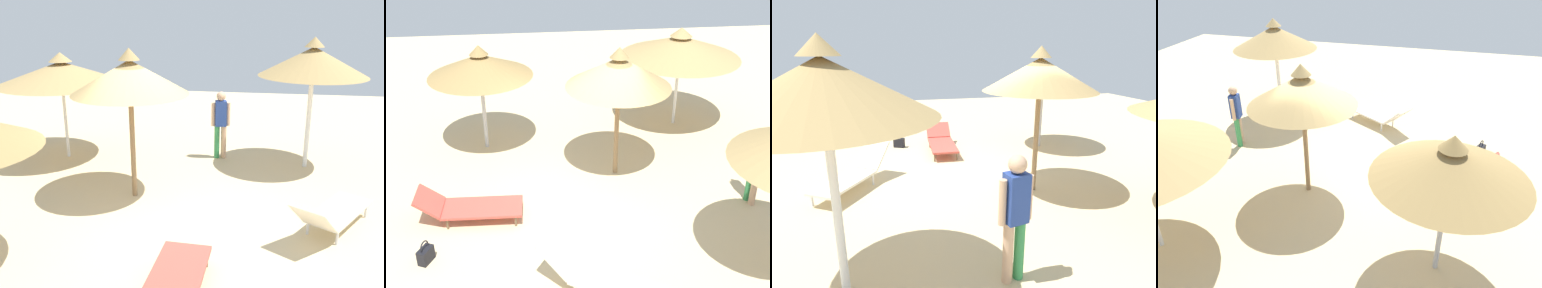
# 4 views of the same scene
# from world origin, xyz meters

# --- Properties ---
(ground) EXTENTS (24.00, 24.00, 0.10)m
(ground) POSITION_xyz_m (0.00, 0.00, -0.05)
(ground) COLOR beige
(parasol_umbrella_edge) EXTENTS (2.17, 2.17, 2.86)m
(parasol_umbrella_edge) POSITION_xyz_m (0.67, -0.75, 2.34)
(parasol_umbrella_edge) COLOR olive
(parasol_umbrella_edge) RESTS_ON ground
(parasol_umbrella_front) EXTENTS (2.37, 2.37, 2.53)m
(parasol_umbrella_front) POSITION_xyz_m (2.20, 2.11, 2.07)
(parasol_umbrella_front) COLOR #B2B2B7
(parasol_umbrella_front) RESTS_ON ground
(parasol_umbrella_near_right) EXTENTS (2.38, 2.38, 2.96)m
(parasol_umbrella_near_right) POSITION_xyz_m (-2.80, -2.94, 2.43)
(parasol_umbrella_near_right) COLOR white
(parasol_umbrella_near_right) RESTS_ON ground
(lounge_chair_center) EXTENTS (0.77, 2.00, 0.63)m
(lounge_chair_center) POSITION_xyz_m (-0.71, 2.32, 0.29)
(lounge_chair_center) COLOR #CC4C3F
(lounge_chair_center) RESTS_ON ground
(lounge_chair_back) EXTENTS (1.58, 2.01, 0.80)m
(lounge_chair_back) POSITION_xyz_m (-2.91, 0.17, 0.36)
(lounge_chair_back) COLOR silver
(lounge_chair_back) RESTS_ON ground
(person_standing_near_left) EXTENTS (0.45, 0.26, 1.66)m
(person_standing_near_left) POSITION_xyz_m (-0.78, -3.23, 0.94)
(person_standing_near_left) COLOR tan
(person_standing_near_left) RESTS_ON ground
(handbag) EXTENTS (0.34, 0.28, 0.43)m
(handbag) POSITION_xyz_m (-1.86, 2.97, 0.15)
(handbag) COLOR black
(handbag) RESTS_ON ground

